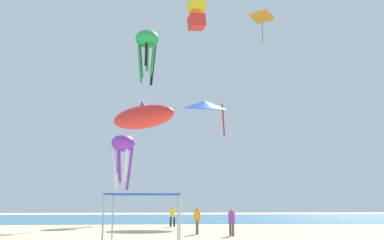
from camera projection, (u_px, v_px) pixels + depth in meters
The scene contains 11 objects.
ocean_strip at pixel (184, 218), 48.95m from camera, with size 110.00×25.29×0.03m, color teal.
canopy_tent at pixel (144, 196), 18.10m from camera, with size 3.18×3.02×2.39m.
person_near_tent at pixel (173, 214), 33.30m from camera, with size 0.44×0.40×1.70m.
person_leftmost at pixel (232, 219), 24.54m from camera, with size 0.40×0.42×1.66m.
person_central at pixel (197, 218), 25.86m from camera, with size 0.42×0.47×1.75m.
kite_octopus_purple at pixel (123, 146), 38.40m from camera, with size 3.02×3.02×5.22m.
kite_delta_blue at pixel (205, 105), 41.18m from camera, with size 5.15×5.21×4.10m.
kite_diamond_orange at pixel (262, 18), 46.01m from camera, with size 3.19×3.19×3.25m.
kite_inflatable_red at pixel (142, 117), 29.10m from camera, with size 5.64×5.19×2.26m.
kite_box_yellow at pixel (197, 14), 34.44m from camera, with size 1.60×1.52×2.74m.
kite_octopus_green at pixel (147, 42), 44.94m from camera, with size 2.68×2.68×6.13m.
Camera 1 is at (-2.08, -17.70, 2.09)m, focal length 37.94 mm.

